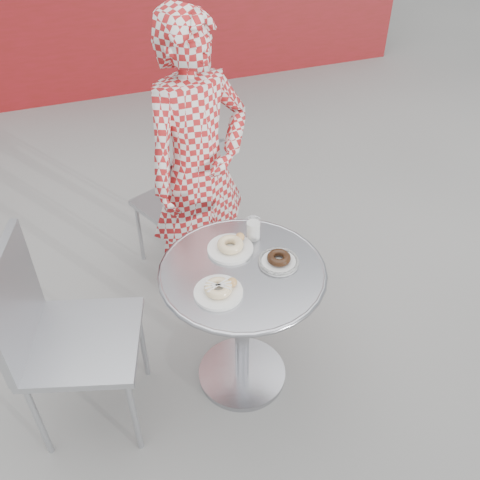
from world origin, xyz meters
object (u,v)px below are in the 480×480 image
object	(u,v)px
chair_left	(88,371)
plate_far	(231,246)
chair_far	(181,228)
bistro_table	(242,299)
seated_person	(198,171)
plate_near	(219,290)
milk_cup	(253,229)
plate_checker	(279,260)

from	to	relation	value
chair_left	plate_far	world-z (taller)	chair_left
chair_far	plate_far	bearing A→B (deg)	69.39
chair_far	plate_far	size ratio (longest dim) A/B	4.22
bistro_table	chair_far	xyz separation A→B (m)	(-0.05, 0.95, -0.29)
seated_person	plate_near	xyz separation A→B (m)	(-0.15, -0.79, -0.06)
chair_far	plate_near	xyz separation A→B (m)	(-0.09, -1.05, 0.49)
bistro_table	plate_near	xyz separation A→B (m)	(-0.14, -0.10, 0.20)
bistro_table	chair_left	world-z (taller)	chair_left
chair_left	plate_near	world-z (taller)	chair_left
chair_left	seated_person	distance (m)	1.10
bistro_table	chair_left	distance (m)	0.76
plate_near	milk_cup	bearing A→B (deg)	47.83
bistro_table	plate_far	bearing A→B (deg)	91.05
plate_far	chair_left	bearing A→B (deg)	-172.40
milk_cup	seated_person	bearing A→B (deg)	101.47
bistro_table	milk_cup	world-z (taller)	milk_cup
chair_left	milk_cup	world-z (taller)	chair_left
chair_far	plate_near	size ratio (longest dim) A/B	4.31
chair_far	plate_checker	xyz separation A→B (m)	(0.21, -0.96, 0.48)
bistro_table	chair_far	bearing A→B (deg)	92.84
chair_far	chair_left	size ratio (longest dim) A/B	0.87
bistro_table	milk_cup	distance (m)	0.32
chair_far	milk_cup	world-z (taller)	chair_far
plate_checker	milk_cup	size ratio (longest dim) A/B	1.70
plate_far	milk_cup	distance (m)	0.13
plate_checker	plate_far	bearing A→B (deg)	137.36
bistro_table	seated_person	xyz separation A→B (m)	(0.02, 0.69, 0.26)
milk_cup	plate_checker	bearing A→B (deg)	-77.87
chair_far	chair_left	xyz separation A→B (m)	(-0.67, -0.91, 0.04)
bistro_table	seated_person	world-z (taller)	seated_person
bistro_table	chair_far	distance (m)	0.99
plate_checker	chair_left	bearing A→B (deg)	176.33
plate_checker	milk_cup	xyz separation A→B (m)	(-0.04, 0.19, 0.03)
plate_far	plate_checker	size ratio (longest dim) A/B	1.14
seated_person	plate_checker	size ratio (longest dim) A/B	9.08
chair_left	bistro_table	bearing A→B (deg)	-76.78
chair_left	milk_cup	distance (m)	0.97
plate_far	milk_cup	size ratio (longest dim) A/B	1.95
plate_near	chair_far	bearing A→B (deg)	85.16
chair_left	plate_far	distance (m)	0.85
bistro_table	plate_checker	distance (m)	0.25
plate_far	bistro_table	bearing A→B (deg)	-88.95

